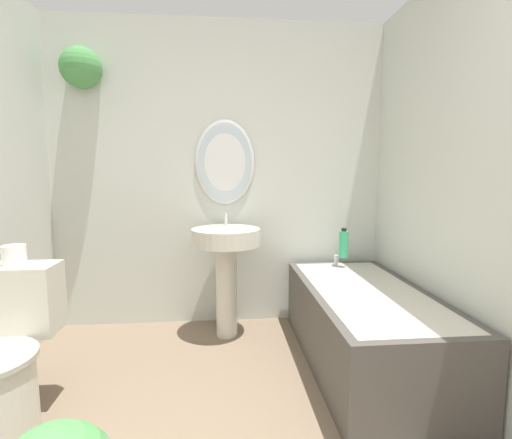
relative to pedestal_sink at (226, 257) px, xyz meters
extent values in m
cube|color=silver|center=(-0.04, 0.32, 0.59)|extent=(2.73, 0.06, 2.40)
ellipsoid|color=silver|center=(0.00, 0.28, 0.70)|extent=(0.47, 0.02, 0.66)
ellipsoid|color=silver|center=(0.00, 0.27, 0.70)|extent=(0.43, 0.01, 0.62)
cylinder|color=#9E6042|center=(-1.03, 0.20, 1.44)|extent=(0.13, 0.13, 0.07)
sphere|color=#4C934C|center=(-1.03, 0.20, 1.37)|extent=(0.29, 0.29, 0.29)
cube|color=silver|center=(1.29, -1.04, 0.59)|extent=(0.06, 2.79, 2.40)
cube|color=beige|center=(-1.07, -0.78, -0.02)|extent=(0.39, 0.21, 0.36)
cylinder|color=beige|center=(0.00, 0.00, -0.26)|extent=(0.16, 0.16, 0.70)
cylinder|color=beige|center=(0.00, 0.00, 0.15)|extent=(0.50, 0.50, 0.12)
cylinder|color=silver|center=(0.00, 0.14, 0.26)|extent=(0.02, 0.02, 0.10)
cube|color=#4C4742|center=(0.88, -0.50, -0.36)|extent=(0.73, 1.48, 0.49)
cube|color=beige|center=(0.88, -0.50, -0.14)|extent=(0.63, 1.38, 0.04)
cylinder|color=silver|center=(0.88, 0.14, -0.08)|extent=(0.04, 0.04, 0.08)
cylinder|color=#38B275|center=(0.91, 0.07, 0.06)|extent=(0.07, 0.07, 0.21)
cylinder|color=black|center=(0.91, 0.07, 0.18)|extent=(0.04, 0.04, 0.02)
cylinder|color=white|center=(-1.07, -0.78, 0.21)|extent=(0.11, 0.11, 0.10)
camera|label=1|loc=(-0.02, -2.69, 0.62)|focal=26.00mm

